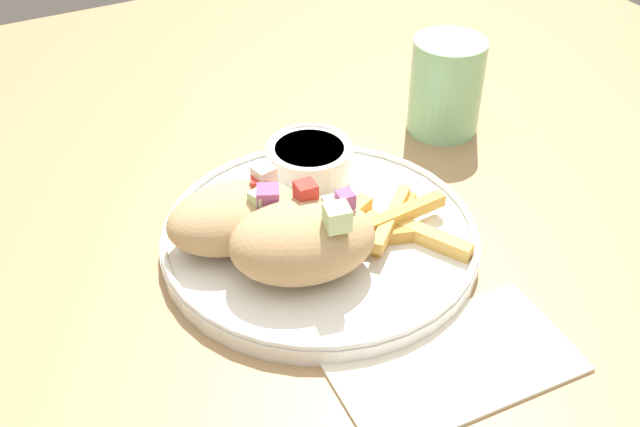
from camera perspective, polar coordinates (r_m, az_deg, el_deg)
The scene contains 8 objects.
table at distance 0.68m, azimuth 2.36°, elevation -7.46°, with size 1.21×1.21×0.72m.
napkin at distance 0.54m, azimuth 10.25°, elevation -11.04°, with size 0.18×0.10×0.00m.
plate at distance 0.62m, azimuth 0.00°, elevation -1.77°, with size 0.26×0.26×0.02m.
pita_sandwich_near at distance 0.57m, azimuth -1.28°, elevation -2.01°, with size 0.13×0.10×0.07m.
pita_sandwich_far at distance 0.60m, azimuth -6.41°, elevation -0.20°, with size 0.12×0.09×0.06m.
fries_pile at distance 0.61m, azimuth 4.65°, elevation -0.93°, with size 0.13×0.12×0.03m.
sauce_ramekin at distance 0.67m, azimuth -0.80°, elevation 4.15°, with size 0.08×0.08×0.03m.
water_glass at distance 0.77m, azimuth 9.54°, elevation 9.26°, with size 0.07×0.07×0.10m.
Camera 1 is at (-0.25, -0.41, 1.13)m, focal length 42.00 mm.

